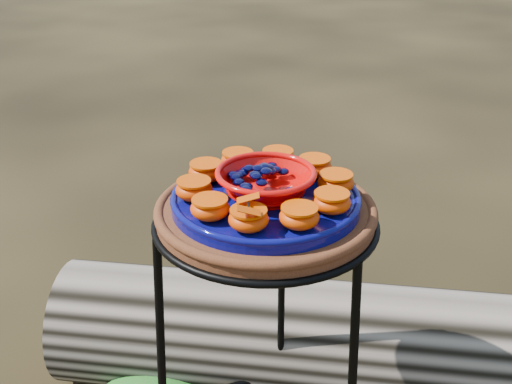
% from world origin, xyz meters
% --- Properties ---
extents(plant_stand, '(0.44, 0.44, 0.70)m').
position_xyz_m(plant_stand, '(0.00, 0.00, 0.35)').
color(plant_stand, black).
rests_on(plant_stand, ground).
extents(terracotta_saucer, '(0.38, 0.38, 0.03)m').
position_xyz_m(terracotta_saucer, '(0.00, 0.00, 0.72)').
color(terracotta_saucer, '#431B0E').
rests_on(terracotta_saucer, plant_stand).
extents(cobalt_plate, '(0.33, 0.33, 0.02)m').
position_xyz_m(cobalt_plate, '(0.00, 0.00, 0.74)').
color(cobalt_plate, '#060837').
rests_on(cobalt_plate, terracotta_saucer).
extents(red_bowl, '(0.16, 0.16, 0.05)m').
position_xyz_m(red_bowl, '(0.00, 0.00, 0.78)').
color(red_bowl, red).
rests_on(red_bowl, cobalt_plate).
extents(glass_gems, '(0.13, 0.13, 0.02)m').
position_xyz_m(glass_gems, '(0.00, 0.00, 0.81)').
color(glass_gems, black).
rests_on(glass_gems, red_bowl).
extents(orange_half_0, '(0.06, 0.06, 0.04)m').
position_xyz_m(orange_half_0, '(-0.00, -0.12, 0.77)').
color(orange_half_0, '#CB2E00').
rests_on(orange_half_0, cobalt_plate).
extents(orange_half_1, '(0.06, 0.06, 0.04)m').
position_xyz_m(orange_half_1, '(0.07, -0.10, 0.77)').
color(orange_half_1, '#CB2E00').
rests_on(orange_half_1, cobalt_plate).
extents(orange_half_2, '(0.06, 0.06, 0.04)m').
position_xyz_m(orange_half_2, '(0.12, -0.04, 0.77)').
color(orange_half_2, '#CB2E00').
rests_on(orange_half_2, cobalt_plate).
extents(orange_half_3, '(0.06, 0.06, 0.04)m').
position_xyz_m(orange_half_3, '(0.12, 0.04, 0.77)').
color(orange_half_3, '#CB2E00').
rests_on(orange_half_3, cobalt_plate).
extents(orange_half_4, '(0.06, 0.06, 0.04)m').
position_xyz_m(orange_half_4, '(0.07, 0.10, 0.77)').
color(orange_half_4, '#CB2E00').
rests_on(orange_half_4, cobalt_plate).
extents(orange_half_5, '(0.06, 0.06, 0.04)m').
position_xyz_m(orange_half_5, '(0.00, 0.12, 0.77)').
color(orange_half_5, '#CB2E00').
rests_on(orange_half_5, cobalt_plate).
extents(orange_half_6, '(0.06, 0.06, 0.04)m').
position_xyz_m(orange_half_6, '(-0.07, 0.10, 0.77)').
color(orange_half_6, '#CB2E00').
rests_on(orange_half_6, cobalt_plate).
extents(orange_half_7, '(0.06, 0.06, 0.04)m').
position_xyz_m(orange_half_7, '(-0.12, 0.04, 0.77)').
color(orange_half_7, '#CB2E00').
rests_on(orange_half_7, cobalt_plate).
extents(orange_half_8, '(0.06, 0.06, 0.04)m').
position_xyz_m(orange_half_8, '(-0.12, -0.04, 0.77)').
color(orange_half_8, '#CB2E00').
rests_on(orange_half_8, cobalt_plate).
extents(orange_half_9, '(0.06, 0.06, 0.04)m').
position_xyz_m(orange_half_9, '(-0.07, -0.10, 0.77)').
color(orange_half_9, '#CB2E00').
rests_on(orange_half_9, cobalt_plate).
extents(butterfly, '(0.09, 0.07, 0.01)m').
position_xyz_m(butterfly, '(-0.00, -0.12, 0.80)').
color(butterfly, '#BE3900').
rests_on(butterfly, orange_half_0).
extents(driftwood_log, '(1.77, 0.55, 0.33)m').
position_xyz_m(driftwood_log, '(0.27, 0.36, 0.16)').
color(driftwood_log, black).
rests_on(driftwood_log, ground).
extents(foliage_back, '(0.27, 0.27, 0.14)m').
position_xyz_m(foliage_back, '(-0.26, 0.53, 0.07)').
color(foliage_back, '#165D19').
rests_on(foliage_back, ground).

